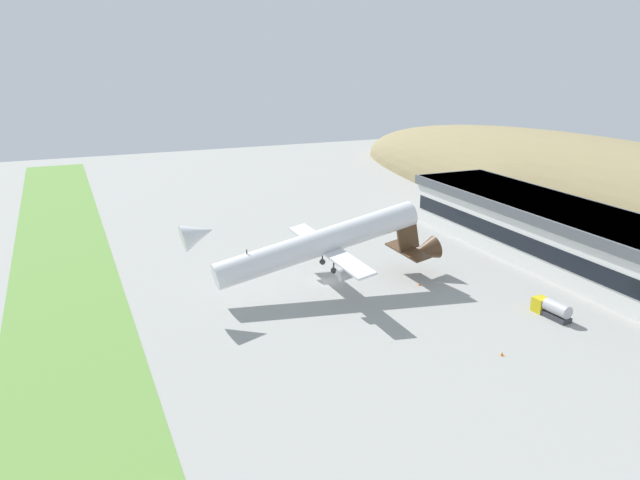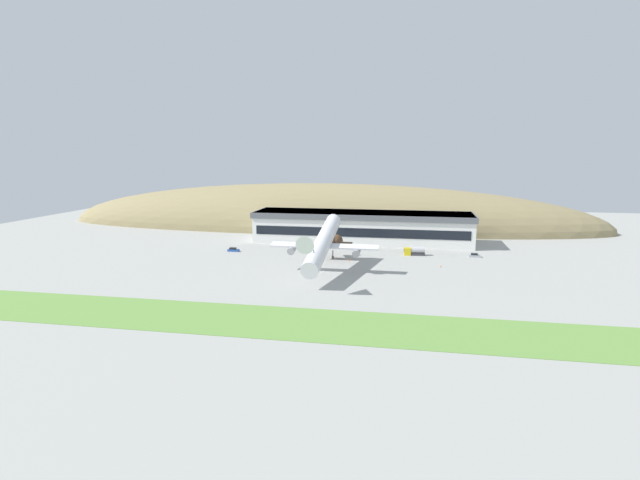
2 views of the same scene
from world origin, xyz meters
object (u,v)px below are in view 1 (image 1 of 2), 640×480
(fuel_truck, at_px, (552,309))
(traffic_cone_0, at_px, (419,284))
(terminal_building, at_px, (564,233))
(service_car_1, at_px, (356,223))
(traffic_cone_1, at_px, (502,354))
(cargo_airplane, at_px, (323,244))

(fuel_truck, bearing_deg, traffic_cone_0, -148.99)
(terminal_building, distance_m, fuel_truck, 30.92)
(terminal_building, bearing_deg, service_car_1, -148.62)
(traffic_cone_1, bearing_deg, traffic_cone_0, 172.51)
(cargo_airplane, xyz_separation_m, traffic_cone_0, (5.53, 18.24, -8.86))
(fuel_truck, bearing_deg, terminal_building, 133.77)
(cargo_airplane, distance_m, fuel_truck, 42.31)
(terminal_building, height_order, fuel_truck, terminal_building)
(service_car_1, relative_size, traffic_cone_1, 7.31)
(traffic_cone_0, bearing_deg, terminal_building, 88.74)
(traffic_cone_0, bearing_deg, service_car_1, 170.19)
(traffic_cone_0, height_order, traffic_cone_1, same)
(terminal_building, height_order, service_car_1, terminal_building)
(cargo_airplane, height_order, fuel_truck, cargo_airplane)
(service_car_1, distance_m, traffic_cone_0, 44.88)
(cargo_airplane, bearing_deg, traffic_cone_1, 21.83)
(fuel_truck, bearing_deg, traffic_cone_1, -64.09)
(terminal_building, xyz_separation_m, traffic_cone_0, (-0.77, -35.09, -6.73))
(service_car_1, height_order, traffic_cone_0, service_car_1)
(cargo_airplane, relative_size, traffic_cone_1, 90.52)
(traffic_cone_0, bearing_deg, cargo_airplane, -106.87)
(traffic_cone_1, bearing_deg, cargo_airplane, -158.17)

